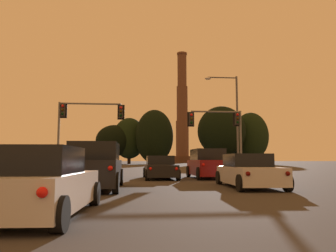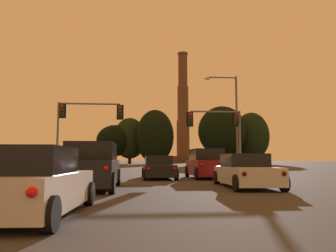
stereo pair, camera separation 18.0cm
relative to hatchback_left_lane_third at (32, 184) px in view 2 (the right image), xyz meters
name	(u,v)px [view 2 (the right image)]	position (x,y,z in m)	size (l,w,h in m)	color
hatchback_left_lane_third	(32,184)	(0.00, 0.00, 0.00)	(2.07, 4.17, 1.44)	silver
suv_right_lane_front	(206,164)	(6.50, 13.62, 0.23)	(2.10, 4.91, 1.86)	maroon
suv_left_lane_second	(92,167)	(0.33, 6.40, 0.23)	(2.13, 4.92, 1.86)	black
sedan_center_lane_front	(158,168)	(3.45, 13.50, 0.00)	(2.03, 4.72, 1.43)	black
sedan_right_lane_second	(245,172)	(6.75, 6.65, 0.00)	(2.16, 4.77, 1.43)	silver
traffic_light_overhead_left	(80,119)	(-2.56, 19.93, 3.82)	(5.45, 0.50, 5.86)	slate
traffic_light_overhead_right	(222,126)	(9.14, 19.63, 3.36)	(4.69, 0.50, 5.30)	slate
street_lamp	(232,113)	(11.39, 24.29, 5.11)	(3.34, 0.36, 9.51)	#56565B
smokestack	(183,119)	(19.60, 119.52, 16.61)	(7.99, 7.99, 43.93)	#523427
treeline_center_left	(130,138)	(-0.21, 85.85, 6.59)	(9.22, 8.30, 13.04)	black
treeline_center_right	(243,137)	(32.66, 85.61, 7.04)	(11.81, 10.63, 13.87)	black
treeline_right_mid	(115,141)	(-4.24, 85.41, 5.89)	(10.52, 9.47, 10.93)	black
treeline_left_mid	(155,136)	(6.67, 81.48, 6.83)	(10.23, 9.20, 14.79)	black
treeline_far_left	(222,131)	(24.48, 78.36, 8.12)	(12.85, 11.57, 15.50)	black
treeline_far_right	(252,136)	(33.56, 81.22, 7.06)	(9.79, 8.81, 14.35)	black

